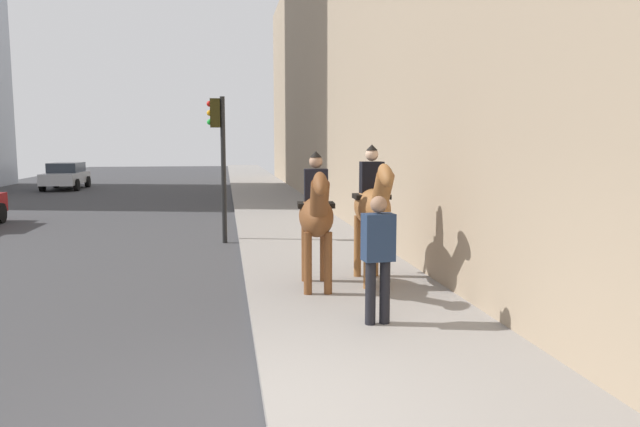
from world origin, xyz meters
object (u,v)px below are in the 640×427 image
object	(u,v)px
traffic_light_near_curb	(219,145)
car_mid_lane	(66,175)
mounted_horse_far	(373,206)
pedestrian_greeting	(378,251)
mounted_horse_near	(316,214)

from	to	relation	value
traffic_light_near_curb	car_mid_lane	bearing A→B (deg)	23.96
car_mid_lane	traffic_light_near_curb	size ratio (longest dim) A/B	1.17
mounted_horse_far	pedestrian_greeting	bearing A→B (deg)	-10.14
mounted_horse_near	pedestrian_greeting	bearing A→B (deg)	19.11
traffic_light_near_curb	mounted_horse_far	bearing A→B (deg)	-153.65
car_mid_lane	traffic_light_near_curb	distance (m)	20.76
pedestrian_greeting	car_mid_lane	xyz separation A→B (m)	(26.35, 10.48, -0.33)
pedestrian_greeting	traffic_light_near_curb	world-z (taller)	traffic_light_near_curb
mounted_horse_near	pedestrian_greeting	xyz separation A→B (m)	(-2.02, -0.50, -0.26)
mounted_horse_near	pedestrian_greeting	size ratio (longest dim) A/B	1.32
mounted_horse_far	car_mid_lane	bearing A→B (deg)	-153.13
mounted_horse_near	car_mid_lane	distance (m)	26.31
mounted_horse_far	car_mid_lane	distance (m)	26.51
pedestrian_greeting	car_mid_lane	distance (m)	28.36
mounted_horse_near	car_mid_lane	size ratio (longest dim) A/B	0.53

